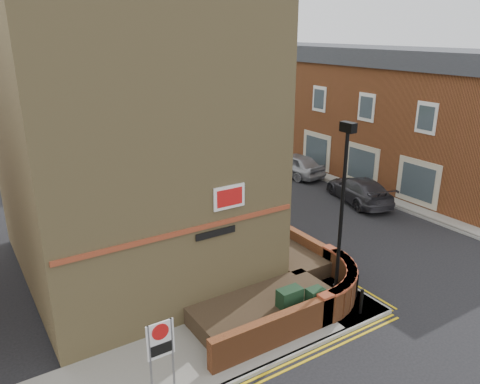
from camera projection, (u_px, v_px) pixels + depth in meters
name	position (u px, v px, depth m)	size (l,w,h in m)	color
ground	(323.00, 343.00, 14.22)	(120.00, 120.00, 0.00)	black
pavement_corner	(198.00, 355.00, 13.62)	(13.00, 3.00, 0.12)	gray
pavement_main	(166.00, 188.00, 27.94)	(2.00, 32.00, 0.12)	gray
pavement_far	(337.00, 171.00, 31.15)	(4.00, 40.00, 0.12)	gray
kerb_main_near	(182.00, 185.00, 28.45)	(0.15, 32.00, 0.12)	gray
kerb_main_far	(314.00, 176.00, 30.13)	(0.15, 40.00, 0.12)	gray
yellow_lines_main	(185.00, 185.00, 28.60)	(0.28, 32.00, 0.01)	gold
corner_building	(126.00, 110.00, 17.08)	(8.95, 10.40, 13.60)	#9B8452
garden_wall	(274.00, 304.00, 16.21)	(6.80, 6.00, 1.20)	brown
lamppost	(341.00, 218.00, 14.89)	(0.25, 0.50, 6.30)	black
utility_cabinet_large	(289.00, 305.00, 14.87)	(0.80, 0.45, 1.20)	#16321A
utility_cabinet_small	(315.00, 304.00, 15.05)	(0.55, 0.40, 1.10)	#16321A
bollard_near	(361.00, 301.00, 15.37)	(0.11, 0.11, 0.90)	black
bollard_far	(356.00, 286.00, 16.31)	(0.11, 0.11, 0.90)	black
zone_sign	(161.00, 346.00, 11.53)	(0.72, 0.07, 2.20)	slate
far_terrace	(317.00, 102.00, 33.78)	(5.40, 30.40, 8.00)	brown
far_terrace_cream	(187.00, 78.00, 50.48)	(5.40, 12.40, 8.00)	#B8B498
tree_near	(177.00, 115.00, 24.86)	(3.64, 3.65, 6.70)	#382B1E
tree_mid	(125.00, 90.00, 31.05)	(4.03, 4.03, 7.42)	#382B1E
tree_far	(91.00, 83.00, 37.51)	(3.81, 3.81, 7.00)	#382B1E
traffic_light_assembly	(119.00, 119.00, 34.40)	(0.20, 0.16, 4.20)	black
silver_car_near	(228.00, 194.00, 24.98)	(1.50, 4.29, 1.41)	silver
red_car_main	(182.00, 169.00, 29.39)	(2.30, 4.99, 1.39)	maroon
grey_car_far	(359.00, 190.00, 25.62)	(1.95, 4.80, 1.39)	#2E2D32
silver_car_far	(293.00, 164.00, 30.21)	(1.79, 4.46, 1.52)	#939399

